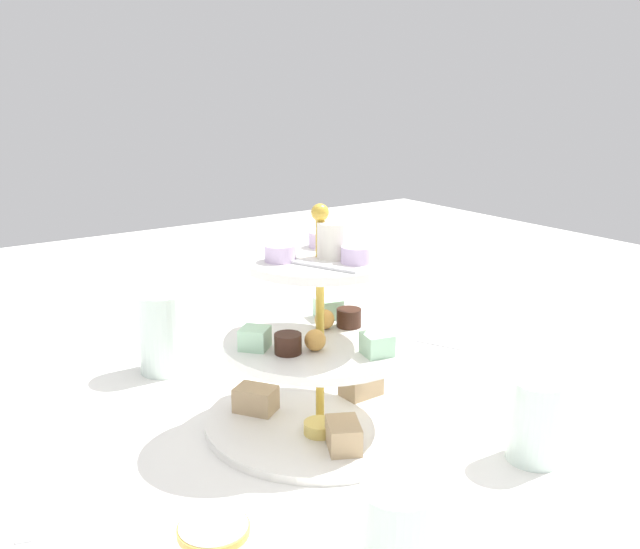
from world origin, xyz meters
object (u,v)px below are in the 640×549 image
water_glass_tall_right (163,333)px  butter_knife_right (31,490)px  water_glass_mid_back (536,420)px  water_glass_short_left (398,531)px  tiered_serving_stand (320,359)px  butter_knife_left (411,338)px

water_glass_tall_right → butter_knife_right: (0.21, -0.23, -0.06)m
butter_knife_right → water_glass_mid_back: 0.52m
water_glass_short_left → tiered_serving_stand: bearing=158.4°
water_glass_tall_right → water_glass_mid_back: 0.51m
tiered_serving_stand → butter_knife_right: bearing=-98.5°
tiered_serving_stand → water_glass_tall_right: 0.27m
water_glass_tall_right → butter_knife_left: water_glass_tall_right is taller
tiered_serving_stand → water_glass_short_left: 0.27m
tiered_serving_stand → butter_knife_right: (-0.05, -0.32, -0.08)m
water_glass_tall_right → water_glass_mid_back: water_glass_tall_right is taller
tiered_serving_stand → water_glass_short_left: size_ratio=3.42×
butter_knife_left → water_glass_tall_right: bearing=50.0°
tiered_serving_stand → water_glass_tall_right: tiered_serving_stand is taller
tiered_serving_stand → water_glass_short_left: tiered_serving_stand is taller
butter_knife_left → water_glass_mid_back: bearing=134.1°
water_glass_tall_right → butter_knife_right: water_glass_tall_right is taller
butter_knife_left → butter_knife_right: size_ratio=1.00×
tiered_serving_stand → butter_knife_left: 0.33m
tiered_serving_stand → butter_knife_left: tiered_serving_stand is taller
water_glass_short_left → water_glass_mid_back: 0.25m
water_glass_tall_right → butter_knife_right: 0.32m
water_glass_tall_right → water_glass_mid_back: (0.46, 0.23, -0.01)m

